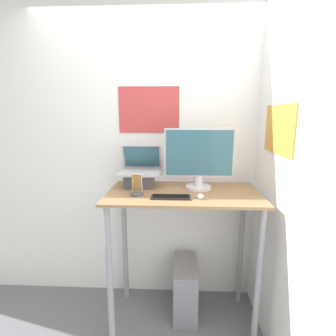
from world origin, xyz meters
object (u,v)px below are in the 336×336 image
object	(u,v)px
monitor	(199,160)
mouse	(201,196)
laptop	(140,175)
computer_tower	(185,288)
cell_phone	(137,190)
keyboard	(171,197)

from	to	relation	value
monitor	mouse	distance (m)	0.33
laptop	computer_tower	distance (m)	1.04
cell_phone	monitor	bearing A→B (deg)	24.04
laptop	keyboard	distance (m)	0.40
mouse	laptop	bearing A→B (deg)	147.34
mouse	computer_tower	distance (m)	0.93
keyboard	mouse	xyz separation A→B (m)	(0.21, 0.00, 0.01)
keyboard	computer_tower	xyz separation A→B (m)	(0.12, 0.25, -0.89)
computer_tower	monitor	bearing A→B (deg)	-0.01
keyboard	mouse	bearing A→B (deg)	0.69
monitor	cell_phone	xyz separation A→B (m)	(-0.45, -0.20, -0.18)
keyboard	computer_tower	bearing A→B (deg)	65.48
mouse	computer_tower	world-z (taller)	mouse
laptop	monitor	distance (m)	0.48
laptop	cell_phone	xyz separation A→B (m)	(0.02, -0.25, -0.05)
mouse	cell_phone	bearing A→B (deg)	173.48
monitor	keyboard	distance (m)	0.39
monitor	cell_phone	size ratio (longest dim) A/B	3.31
cell_phone	computer_tower	size ratio (longest dim) A/B	0.36
monitor	cell_phone	world-z (taller)	monitor
cell_phone	mouse	bearing A→B (deg)	-6.52
laptop	monitor	world-z (taller)	monitor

